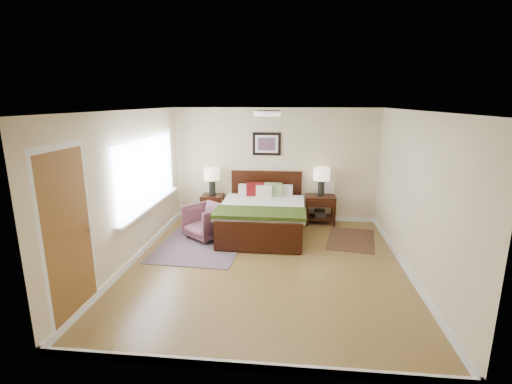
# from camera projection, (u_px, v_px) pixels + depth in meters

# --- Properties ---
(floor) EXTENTS (5.00, 5.00, 0.00)m
(floor) POSITION_uv_depth(u_px,v_px,m) (266.00, 265.00, 6.12)
(floor) COLOR olive
(floor) RESTS_ON ground
(back_wall) EXTENTS (4.50, 0.04, 2.50)m
(back_wall) POSITION_uv_depth(u_px,v_px,m) (275.00, 165.00, 8.24)
(back_wall) COLOR beige
(back_wall) RESTS_ON ground
(front_wall) EXTENTS (4.50, 0.04, 2.50)m
(front_wall) POSITION_uv_depth(u_px,v_px,m) (246.00, 256.00, 3.41)
(front_wall) COLOR beige
(front_wall) RESTS_ON ground
(left_wall) EXTENTS (0.04, 5.00, 2.50)m
(left_wall) POSITION_uv_depth(u_px,v_px,m) (130.00, 188.00, 6.05)
(left_wall) COLOR beige
(left_wall) RESTS_ON ground
(right_wall) EXTENTS (0.04, 5.00, 2.50)m
(right_wall) POSITION_uv_depth(u_px,v_px,m) (415.00, 195.00, 5.60)
(right_wall) COLOR beige
(right_wall) RESTS_ON ground
(ceiling) EXTENTS (4.50, 5.00, 0.02)m
(ceiling) POSITION_uv_depth(u_px,v_px,m) (267.00, 110.00, 5.53)
(ceiling) COLOR white
(ceiling) RESTS_ON back_wall
(window) EXTENTS (0.11, 2.72, 1.32)m
(window) POSITION_uv_depth(u_px,v_px,m) (149.00, 173.00, 6.69)
(window) COLOR silver
(window) RESTS_ON left_wall
(door) EXTENTS (0.06, 1.00, 2.18)m
(door) POSITION_uv_depth(u_px,v_px,m) (69.00, 237.00, 4.40)
(door) COLOR silver
(door) RESTS_ON ground
(ceil_fixture) EXTENTS (0.44, 0.44, 0.08)m
(ceil_fixture) POSITION_uv_depth(u_px,v_px,m) (267.00, 113.00, 5.53)
(ceil_fixture) COLOR white
(ceil_fixture) RESTS_ON ceiling
(bed) EXTENTS (1.70, 2.05, 1.10)m
(bed) POSITION_uv_depth(u_px,v_px,m) (263.00, 210.00, 7.46)
(bed) COLOR black
(bed) RESTS_ON ground
(wall_art) EXTENTS (0.62, 0.05, 0.50)m
(wall_art) POSITION_uv_depth(u_px,v_px,m) (267.00, 144.00, 8.12)
(wall_art) COLOR black
(wall_art) RESTS_ON back_wall
(nightstand_left) EXTENTS (0.49, 0.44, 0.58)m
(nightstand_left) POSITION_uv_depth(u_px,v_px,m) (212.00, 201.00, 8.33)
(nightstand_left) COLOR black
(nightstand_left) RESTS_ON ground
(nightstand_right) EXTENTS (0.63, 0.48, 0.63)m
(nightstand_right) POSITION_uv_depth(u_px,v_px,m) (320.00, 207.00, 8.11)
(nightstand_right) COLOR black
(nightstand_right) RESTS_ON ground
(lamp_left) EXTENTS (0.35, 0.35, 0.61)m
(lamp_left) POSITION_uv_depth(u_px,v_px,m) (212.00, 176.00, 8.21)
(lamp_left) COLOR black
(lamp_left) RESTS_ON nightstand_left
(lamp_right) EXTENTS (0.35, 0.35, 0.61)m
(lamp_right) POSITION_uv_depth(u_px,v_px,m) (322.00, 176.00, 7.96)
(lamp_right) COLOR black
(lamp_right) RESTS_ON nightstand_right
(armchair) EXTENTS (1.01, 1.01, 0.66)m
(armchair) POSITION_uv_depth(u_px,v_px,m) (206.00, 222.00, 7.28)
(armchair) COLOR brown
(armchair) RESTS_ON ground
(rug_persian) EXTENTS (1.61, 2.20, 0.01)m
(rug_persian) POSITION_uv_depth(u_px,v_px,m) (203.00, 243.00, 7.06)
(rug_persian) COLOR #0D1543
(rug_persian) RESTS_ON ground
(rug_navy) EXTENTS (1.09, 1.44, 0.01)m
(rug_navy) POSITION_uv_depth(u_px,v_px,m) (351.00, 239.00, 7.25)
(rug_navy) COLOR black
(rug_navy) RESTS_ON ground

